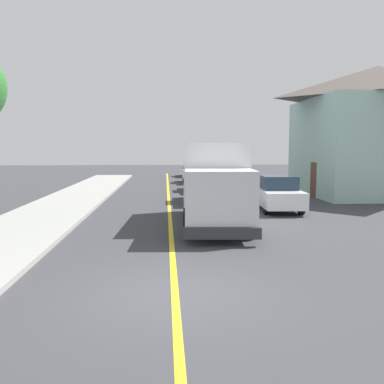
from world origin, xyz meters
name	(u,v)px	position (x,y,z in m)	size (l,w,h in m)	color
ground_plane	(175,294)	(0.00, 0.00, 0.00)	(120.00, 120.00, 0.00)	#38383D
centre_line_yellow	(170,215)	(0.00, 10.00, 0.00)	(0.16, 56.00, 0.01)	gold
box_truck	(214,179)	(1.75, 7.80, 1.77)	(2.79, 7.30, 3.20)	white
parked_car_near	(203,188)	(1.87, 14.19, 0.79)	(1.82, 4.41, 1.67)	#2D4793
parked_car_mid	(202,180)	(2.35, 19.77, 0.79)	(1.93, 4.45, 1.67)	#4C564C
parked_car_far	(195,173)	(2.28, 26.23, 0.79)	(1.96, 4.46, 1.67)	silver
parked_car_furthest	(191,169)	(2.46, 33.57, 0.79)	(1.96, 4.46, 1.67)	maroon
parked_van_across	(277,194)	(5.20, 11.12, 0.79)	(1.97, 4.47, 1.67)	silver
house_across_street	(375,129)	(13.02, 17.02, 4.16)	(9.36, 9.17, 8.02)	#9EC6B7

